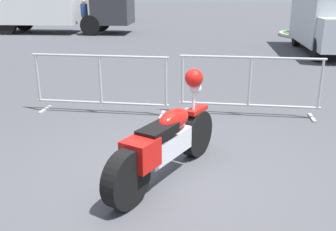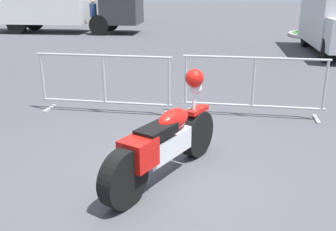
{
  "view_description": "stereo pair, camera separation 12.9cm",
  "coord_description": "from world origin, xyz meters",
  "px_view_note": "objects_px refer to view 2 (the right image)",
  "views": [
    {
      "loc": [
        0.2,
        -4.1,
        2.17
      ],
      "look_at": [
        -0.05,
        0.35,
        0.65
      ],
      "focal_mm": 40.0,
      "sensor_mm": 36.0,
      "label": 1
    },
    {
      "loc": [
        0.33,
        -4.09,
        2.17
      ],
      "look_at": [
        -0.05,
        0.35,
        0.65
      ],
      "focal_mm": 40.0,
      "sensor_mm": 36.0,
      "label": 2
    }
  ],
  "objects_px": {
    "crowd_barrier_near": "(104,83)",
    "pedestrian": "(93,15)",
    "parked_car_green": "(37,10)",
    "parked_car_silver": "(80,10)",
    "box_truck": "(56,0)",
    "parked_car_black": "(122,10)",
    "motorcycle": "(165,142)",
    "crowd_barrier_far": "(253,86)"
  },
  "relations": [
    {
      "from": "crowd_barrier_near",
      "to": "pedestrian",
      "type": "bearing_deg",
      "value": 106.35
    },
    {
      "from": "parked_car_silver",
      "to": "box_truck",
      "type": "bearing_deg",
      "value": -176.4
    },
    {
      "from": "parked_car_green",
      "to": "pedestrian",
      "type": "relative_size",
      "value": 2.53
    },
    {
      "from": "motorcycle",
      "to": "crowd_barrier_far",
      "type": "bearing_deg",
      "value": -0.18
    },
    {
      "from": "parked_car_green",
      "to": "parked_car_black",
      "type": "xyz_separation_m",
      "value": [
        6.25,
        0.01,
        0.05
      ]
    },
    {
      "from": "motorcycle",
      "to": "pedestrian",
      "type": "height_order",
      "value": "pedestrian"
    },
    {
      "from": "parked_car_black",
      "to": "crowd_barrier_near",
      "type": "bearing_deg",
      "value": -175.31
    },
    {
      "from": "parked_car_silver",
      "to": "crowd_barrier_far",
      "type": "bearing_deg",
      "value": -160.94
    },
    {
      "from": "crowd_barrier_near",
      "to": "crowd_barrier_far",
      "type": "distance_m",
      "value": 2.64
    },
    {
      "from": "motorcycle",
      "to": "parked_car_green",
      "type": "relative_size",
      "value": 0.46
    },
    {
      "from": "box_truck",
      "to": "pedestrian",
      "type": "height_order",
      "value": "box_truck"
    },
    {
      "from": "parked_car_silver",
      "to": "crowd_barrier_near",
      "type": "bearing_deg",
      "value": -167.25
    },
    {
      "from": "motorcycle",
      "to": "crowd_barrier_near",
      "type": "bearing_deg",
      "value": 57.81
    },
    {
      "from": "parked_car_silver",
      "to": "pedestrian",
      "type": "distance_m",
      "value": 9.03
    },
    {
      "from": "motorcycle",
      "to": "parked_car_black",
      "type": "bearing_deg",
      "value": 41.48
    },
    {
      "from": "crowd_barrier_far",
      "to": "parked_car_silver",
      "type": "xyz_separation_m",
      "value": [
        -9.6,
        20.65,
        0.17
      ]
    },
    {
      "from": "parked_car_silver",
      "to": "parked_car_black",
      "type": "relative_size",
      "value": 0.96
    },
    {
      "from": "crowd_barrier_far",
      "to": "parked_car_silver",
      "type": "distance_m",
      "value": 22.77
    },
    {
      "from": "crowd_barrier_near",
      "to": "parked_car_black",
      "type": "xyz_separation_m",
      "value": [
        -3.83,
        20.53,
        0.2
      ]
    },
    {
      "from": "motorcycle",
      "to": "parked_car_silver",
      "type": "bearing_deg",
      "value": 48.59
    },
    {
      "from": "crowd_barrier_near",
      "to": "box_truck",
      "type": "xyz_separation_m",
      "value": [
        -5.65,
        12.83,
        1.08
      ]
    },
    {
      "from": "pedestrian",
      "to": "box_truck",
      "type": "bearing_deg",
      "value": -28.18
    },
    {
      "from": "crowd_barrier_near",
      "to": "pedestrian",
      "type": "relative_size",
      "value": 1.46
    },
    {
      "from": "parked_car_black",
      "to": "pedestrian",
      "type": "distance_m",
      "value": 8.28
    },
    {
      "from": "crowd_barrier_near",
      "to": "parked_car_green",
      "type": "bearing_deg",
      "value": 116.17
    },
    {
      "from": "box_truck",
      "to": "parked_car_silver",
      "type": "distance_m",
      "value": 7.98
    },
    {
      "from": "box_truck",
      "to": "parked_car_silver",
      "type": "height_order",
      "value": "box_truck"
    },
    {
      "from": "crowd_barrier_far",
      "to": "parked_car_green",
      "type": "xyz_separation_m",
      "value": [
        -12.72,
        20.52,
        0.15
      ]
    },
    {
      "from": "motorcycle",
      "to": "crowd_barrier_near",
      "type": "relative_size",
      "value": 0.8
    },
    {
      "from": "motorcycle",
      "to": "crowd_barrier_near",
      "type": "distance_m",
      "value": 2.72
    },
    {
      "from": "motorcycle",
      "to": "box_truck",
      "type": "relative_size",
      "value": 0.25
    },
    {
      "from": "crowd_barrier_near",
      "to": "pedestrian",
      "type": "height_order",
      "value": "pedestrian"
    },
    {
      "from": "parked_car_green",
      "to": "crowd_barrier_near",
      "type": "bearing_deg",
      "value": -159.71
    },
    {
      "from": "box_truck",
      "to": "parked_car_black",
      "type": "xyz_separation_m",
      "value": [
        1.82,
        7.7,
        -0.87
      ]
    },
    {
      "from": "box_truck",
      "to": "parked_car_silver",
      "type": "xyz_separation_m",
      "value": [
        -1.3,
        7.82,
        -0.91
      ]
    },
    {
      "from": "parked_car_green",
      "to": "pedestrian",
      "type": "height_order",
      "value": "pedestrian"
    },
    {
      "from": "crowd_barrier_near",
      "to": "crowd_barrier_far",
      "type": "xyz_separation_m",
      "value": [
        2.64,
        0.0,
        0.0
      ]
    },
    {
      "from": "parked_car_silver",
      "to": "motorcycle",
      "type": "bearing_deg",
      "value": -166.11
    },
    {
      "from": "crowd_barrier_far",
      "to": "pedestrian",
      "type": "bearing_deg",
      "value": 116.96
    },
    {
      "from": "motorcycle",
      "to": "parked_car_green",
      "type": "xyz_separation_m",
      "value": [
        -11.4,
        22.9,
        0.25
      ]
    },
    {
      "from": "crowd_barrier_far",
      "to": "box_truck",
      "type": "xyz_separation_m",
      "value": [
        -8.29,
        12.83,
        1.08
      ]
    },
    {
      "from": "crowd_barrier_near",
      "to": "parked_car_silver",
      "type": "bearing_deg",
      "value": 108.62
    }
  ]
}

